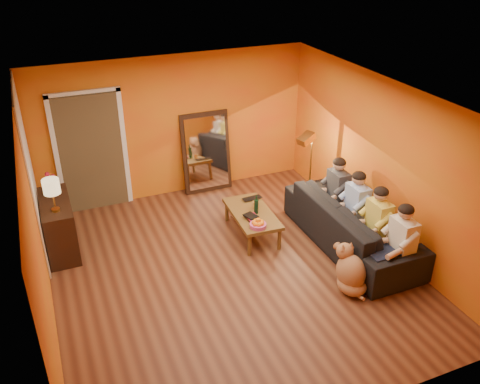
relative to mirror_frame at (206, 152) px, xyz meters
name	(u,v)px	position (x,y,z in m)	size (l,w,h in m)	color
room_shell	(221,182)	(-0.55, -2.26, 0.54)	(5.00, 5.50, 2.60)	brown
white_accent	(30,172)	(-3.04, -0.88, 0.54)	(0.02, 1.90, 2.58)	white
doorway_recess	(90,151)	(-2.05, 0.20, 0.29)	(1.06, 0.30, 2.10)	#3F2D19
door_jamb_left	(57,158)	(-2.62, 0.08, 0.29)	(0.08, 0.06, 2.20)	white
door_jamb_right	(125,148)	(-1.48, 0.08, 0.29)	(0.08, 0.06, 2.20)	white
door_header	(82,93)	(-2.05, 0.08, 1.36)	(1.22, 0.06, 0.08)	white
mirror_frame	(206,152)	(0.00, 0.00, 0.00)	(0.92, 0.06, 1.52)	black
mirror_glass	(207,153)	(0.00, -0.04, 0.00)	(0.78, 0.02, 1.36)	white
sideboard	(59,226)	(-2.79, -1.08, -0.34)	(0.44, 1.18, 0.85)	black
table_lamp	(53,195)	(-2.79, -1.38, 0.34)	(0.24, 0.24, 0.51)	beige
sofa	(352,224)	(1.45, -2.72, -0.38)	(1.02, 2.61, 0.76)	black
coffee_table	(252,223)	(0.13, -1.84, -0.55)	(0.62, 1.22, 0.42)	brown
floor_lamp	(310,173)	(1.39, -1.46, -0.04)	(0.30, 0.24, 1.44)	#BF8938
dog	(351,269)	(0.81, -3.67, -0.40)	(0.39, 0.61, 0.72)	#AF6F4F
person_far_left	(402,243)	(1.58, -3.72, -0.15)	(0.70, 0.44, 1.22)	beige
person_mid_left	(378,224)	(1.58, -3.17, -0.15)	(0.70, 0.44, 1.22)	gold
person_mid_right	(356,207)	(1.58, -2.62, -0.15)	(0.70, 0.44, 1.22)	#92ACE1
person_far_right	(337,192)	(1.58, -2.07, -0.15)	(0.70, 0.44, 1.22)	#303035
fruit_bowl	(258,222)	(0.03, -2.29, -0.26)	(0.26, 0.26, 0.16)	#C14484
wine_bottle	(256,205)	(0.18, -1.89, -0.18)	(0.07, 0.07, 0.31)	black
tumbler	(256,205)	(0.25, -1.72, -0.29)	(0.11, 0.11, 0.10)	#B27F3F
laptop	(253,200)	(0.31, -1.49, -0.33)	(0.34, 0.22, 0.03)	black
book_lower	(247,220)	(-0.05, -2.04, -0.33)	(0.19, 0.25, 0.02)	black
book_mid	(247,218)	(-0.04, -2.03, -0.31)	(0.17, 0.24, 0.02)	#A41229
book_upper	(247,218)	(-0.05, -2.05, -0.29)	(0.16, 0.22, 0.02)	black
vase	(52,189)	(-2.79, -0.83, 0.18)	(0.18, 0.18, 0.19)	black
flowers	(49,176)	(-2.79, -0.83, 0.41)	(0.17, 0.17, 0.39)	#A41229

